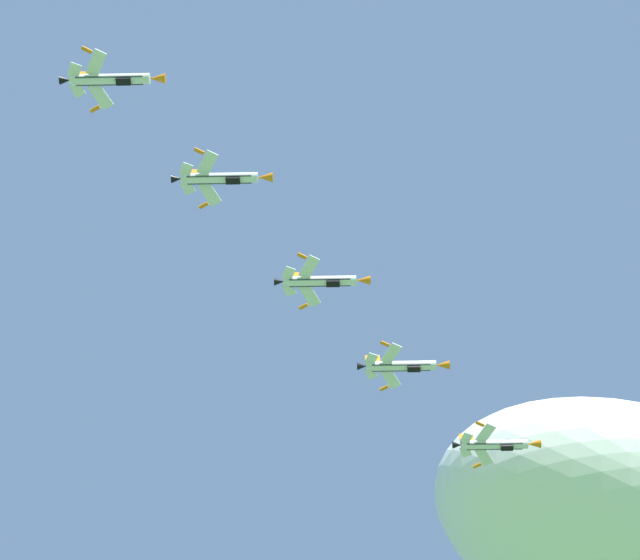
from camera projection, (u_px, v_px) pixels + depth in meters
fighter_jet_lead at (496, 444)px, 193.22m from camera, size 15.29×10.18×4.37m
fighter_jet_left_wing at (403, 366)px, 183.89m from camera, size 15.29×10.16×4.38m
fighter_jet_right_wing at (322, 281)px, 176.34m from camera, size 15.29×10.19×4.35m
fighter_jet_left_outer at (221, 178)px, 167.29m from camera, size 15.29×10.16×4.38m
fighter_jet_right_outer at (112, 79)px, 160.61m from camera, size 15.29×10.15×4.38m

